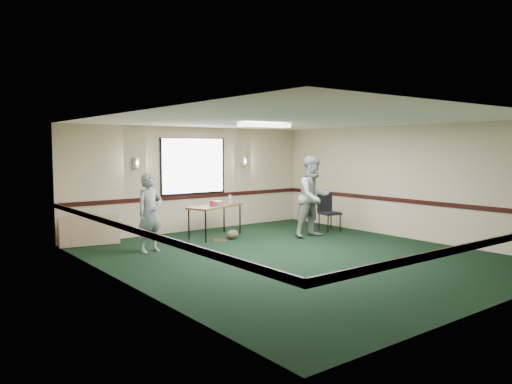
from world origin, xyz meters
TOP-DOWN VIEW (x-y plane):
  - ground at (0.00, 0.00)m, footprint 8.00×8.00m
  - room_shell at (0.00, 2.12)m, footprint 8.00×8.02m
  - folding_table at (-0.07, 2.84)m, footprint 1.66×1.13m
  - projector at (-0.01, 2.87)m, footprint 0.37×0.35m
  - game_console at (0.33, 3.18)m, footprint 0.23×0.22m
  - red_cup at (-0.21, 2.76)m, footprint 0.09×0.09m
  - water_bottle at (0.44, 2.93)m, footprint 0.07×0.07m
  - duffel_bag at (0.09, 2.33)m, footprint 0.32×0.25m
  - cable_coil at (-0.23, 2.36)m, footprint 0.36×0.36m
  - folded_table at (-2.88, 3.60)m, footprint 1.31×0.42m
  - conference_chair at (2.80, 1.86)m, footprint 0.53×0.55m
  - person_left at (-2.11, 2.15)m, footprint 0.65×0.49m
  - person_right at (1.84, 1.40)m, footprint 0.97×0.77m

SIDE VIEW (x-z plane):
  - ground at x=0.00m, z-range 0.00..0.00m
  - cable_coil at x=-0.23m, z-range 0.00..0.01m
  - duffel_bag at x=0.09m, z-range 0.00..0.22m
  - folded_table at x=-2.88m, z-range 0.00..0.66m
  - conference_chair at x=2.80m, z-range 0.08..1.03m
  - folding_table at x=-0.07m, z-range 0.33..1.10m
  - game_console at x=0.33m, z-range 0.77..0.82m
  - person_left at x=-2.11m, z-range 0.00..1.64m
  - projector at x=-0.01m, z-range 0.77..0.87m
  - red_cup at x=-0.21m, z-range 0.77..0.90m
  - water_bottle at x=0.44m, z-range 0.77..0.99m
  - person_right at x=1.84m, z-range 0.00..1.97m
  - room_shell at x=0.00m, z-range -2.42..5.58m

